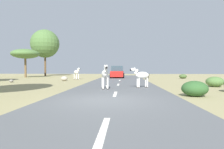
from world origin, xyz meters
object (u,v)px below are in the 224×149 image
Objects in this scene: zebra_1 at (77,72)px; zebra_2 at (141,75)px; bush_4 at (215,82)px; tree_4 at (45,44)px; bush_0 at (195,89)px; car_0 at (117,72)px; bush_3 at (183,76)px; rock_2 at (11,81)px; zebra_0 at (105,74)px; rock_1 at (64,79)px; tree_1 at (25,54)px.

zebra_1 reaches higher than zebra_2.
zebra_2 is 5.86m from bush_4.
tree_4 is 6.94× the size of bush_0.
tree_4 is (-8.88, 11.50, 5.23)m from zebra_1.
bush_0 is (4.40, -19.09, -0.47)m from car_0.
zebra_1 is 0.35× the size of car_0.
rock_2 is (-19.59, -9.06, -0.16)m from bush_3.
zebra_0 is at bearing -60.04° from tree_4.
bush_3 is 16.33m from rock_1.
zebra_1 is 1.08× the size of zebra_2.
bush_4 is at bearing -33.93° from tree_1.
bush_3 reaches higher than rock_1.
rock_1 is (8.31, -14.98, -5.88)m from tree_4.
car_0 is 3.44× the size of bush_0.
zebra_0 is 0.19× the size of tree_4.
zebra_0 reaches higher than bush_3.
zebra_0 is at bearing -58.50° from rock_1.
bush_3 is at bearing -4.62° from car_0.
rock_1 is 1.85× the size of rock_2.
car_0 reaches higher than bush_4.
tree_4 is (-14.04, 7.59, 5.30)m from car_0.
zebra_1 reaches higher than rock_2.
zebra_2 is 28.54m from tree_4.
tree_1 reaches higher than zebra_2.
rock_1 is (-5.44, 8.88, -0.73)m from zebra_0.
car_0 is at bearing 44.11° from rock_2.
zebra_2 is at bearing -164.73° from bush_4.
tree_4 is at bearing -92.74° from zebra_1.
tree_4 reaches higher than car_0.
tree_1 is at bearing 176.05° from car_0.
bush_4 is 14.94m from rock_1.
bush_0 reaches higher than bush_3.
bush_4 is 18.48m from rock_2.
tree_1 is 4.39× the size of bush_3.
rock_1 is (-0.57, -3.48, -0.65)m from zebra_1.
bush_0 is (9.56, -15.18, -0.54)m from zebra_1.
bush_3 is at bearing -48.43° from zebra_2.
zebra_0 is at bearing -50.69° from tree_1.
zebra_0 reaches higher than bush_0.
zebra_2 is 0.32× the size of tree_1.
zebra_0 is 0.37× the size of tree_1.
tree_4 reaches higher than zebra_2.
tree_4 reaches higher than bush_0.
car_0 is 3.40× the size of bush_4.
rock_1 is (-13.50, 6.40, -0.12)m from bush_4.
zebra_2 is 13.56m from rock_2.
zebra_2 is 1.39× the size of bush_3.
zebra_1 is 14.75m from bush_3.
tree_1 is 27.28m from bush_4.
rock_1 is at bearing 130.88° from bush_0.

